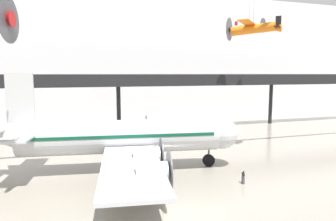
{
  "coord_description": "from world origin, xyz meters",
  "views": [
    {
      "loc": [
        -7.17,
        -19.29,
        9.91
      ],
      "look_at": [
        1.8,
        9.09,
        6.24
      ],
      "focal_mm": 32.0,
      "sensor_mm": 36.0,
      "label": 1
    }
  ],
  "objects_px": {
    "airliner_silver_main": "(120,137)",
    "info_sign_pedestal": "(243,179)",
    "suspended_plane_orange_highwing": "(253,29)",
    "suspended_plane_silver_racer": "(249,27)"
  },
  "relations": [
    {
      "from": "suspended_plane_silver_racer",
      "to": "suspended_plane_orange_highwing",
      "type": "xyz_separation_m",
      "value": [
        -5.09,
        -8.97,
        -1.77
      ]
    },
    {
      "from": "airliner_silver_main",
      "to": "info_sign_pedestal",
      "type": "relative_size",
      "value": 23.37
    },
    {
      "from": "airliner_silver_main",
      "to": "suspended_plane_silver_racer",
      "type": "relative_size",
      "value": 4.91
    },
    {
      "from": "airliner_silver_main",
      "to": "suspended_plane_orange_highwing",
      "type": "xyz_separation_m",
      "value": [
        17.77,
        4.15,
        12.12
      ]
    },
    {
      "from": "info_sign_pedestal",
      "to": "suspended_plane_orange_highwing",
      "type": "bearing_deg",
      "value": 65.64
    },
    {
      "from": "suspended_plane_silver_racer",
      "to": "info_sign_pedestal",
      "type": "relative_size",
      "value": 4.76
    },
    {
      "from": "airliner_silver_main",
      "to": "suspended_plane_orange_highwing",
      "type": "relative_size",
      "value": 3.98
    },
    {
      "from": "suspended_plane_silver_racer",
      "to": "suspended_plane_orange_highwing",
      "type": "height_order",
      "value": "suspended_plane_silver_racer"
    },
    {
      "from": "airliner_silver_main",
      "to": "info_sign_pedestal",
      "type": "xyz_separation_m",
      "value": [
        10.0,
        -7.02,
        -3.05
      ]
    },
    {
      "from": "suspended_plane_orange_highwing",
      "to": "suspended_plane_silver_racer",
      "type": "bearing_deg",
      "value": -74.5
    }
  ]
}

